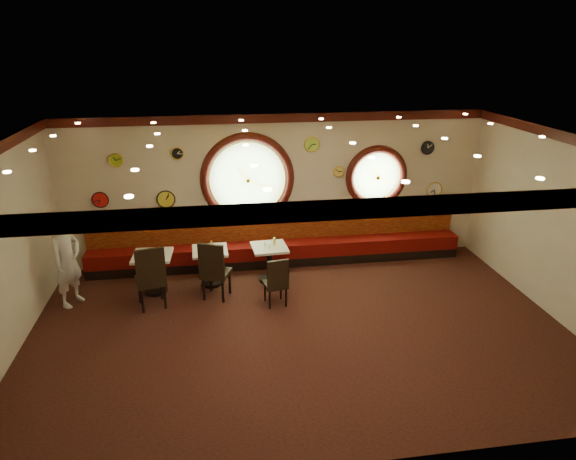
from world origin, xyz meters
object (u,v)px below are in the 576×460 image
Objects in this scene: table_c at (270,259)px; condiment_c_bottle at (274,241)px; table_b at (211,262)px; condiment_a_bottle at (160,250)px; condiment_a_salt at (149,251)px; waiter at (67,261)px; table_a at (154,268)px; condiment_b_salt at (207,246)px; condiment_c_salt at (265,244)px; chair_c at (277,279)px; chair_a at (151,274)px; chair_b at (214,267)px; condiment_b_pepper at (208,249)px; condiment_a_pepper at (150,254)px; condiment_b_bottle at (212,244)px; condiment_c_pepper at (270,245)px.

table_c is 0.38m from condiment_c_bottle.
condiment_a_bottle is (-0.93, -0.15, 0.39)m from table_b.
waiter reaches higher than condiment_a_salt.
condiment_b_salt is (1.03, 0.24, 0.30)m from table_a.
condiment_a_salt is 1.25× the size of condiment_c_salt.
chair_c is 3.78× the size of condiment_c_bottle.
condiment_c_bottle is (2.34, 0.87, 0.13)m from chair_a.
waiter reaches higher than condiment_b_salt.
condiment_b_salt is at bearing 127.30° from table_b.
chair_a is 0.73m from condiment_a_salt.
chair_a is 0.44× the size of waiter.
chair_b reaches higher than condiment_c_bottle.
condiment_b_pepper is (-0.03, -0.08, 0.32)m from table_b.
condiment_b_salt is 0.06× the size of waiter.
condiment_a_salt reaches higher than condiment_a_pepper.
chair_a is 2.25m from chair_c.
condiment_b_bottle is (1.12, 0.26, 0.33)m from table_a.
condiment_b_salt is 1.07× the size of condiment_a_pepper.
chair_c reaches higher than condiment_b_bottle.
waiter is (-2.50, -0.48, 0.07)m from condiment_b_salt.
chair_b reaches higher than condiment_a_salt.
table_c is 1.28× the size of chair_c.
table_c is 1.00× the size of chair_a.
condiment_b_salt is 1.10× the size of condiment_c_salt.
chair_b is at bearing -19.24° from condiment_a_pepper.
condiment_b_bottle reaches higher than condiment_c_pepper.
condiment_b_bottle is at bearing 66.23° from condiment_b_pepper.
chair_a reaches higher than condiment_b_salt.
condiment_b_bottle reaches higher than condiment_c_bottle.
chair_a is 6.90× the size of condiment_a_salt.
chair_a reaches higher than table_a.
condiment_b_salt reaches higher than condiment_b_pepper.
condiment_a_bottle is at bearing -176.40° from table_c.
table_c is 1.19m from condiment_b_bottle.
condiment_b_salt is at bearing 172.78° from condiment_c_pepper.
condiment_a_salt is at bearing 147.56° from chair_c.
chair_a is at bearing -159.90° from table_c.
chair_b is 0.41× the size of waiter.
chair_a is 0.71m from condiment_a_bottle.
condiment_c_salt is 0.86× the size of condiment_c_pepper.
condiment_b_bottle is (1.16, 0.32, -0.01)m from condiment_a_pepper.
condiment_a_bottle is 0.91× the size of condiment_c_bottle.
chair_c reaches higher than condiment_b_salt.
condiment_c_pepper is 0.72× the size of condiment_a_bottle.
chair_c reaches higher than condiment_b_pepper.
condiment_c_bottle is at bearing 48.76° from condiment_c_pepper.
chair_a is 8.33× the size of condiment_a_pepper.
table_a is 0.46× the size of waiter.
chair_c is at bearing -45.77° from condiment_b_bottle.
table_b is 7.33× the size of condiment_c_pepper.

